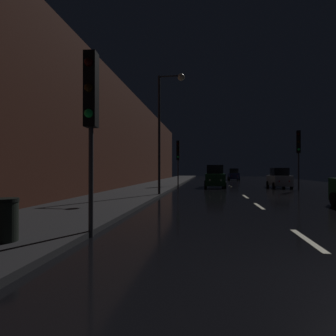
% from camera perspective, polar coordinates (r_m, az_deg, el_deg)
% --- Properties ---
extents(ground, '(27.40, 84.00, 0.02)m').
position_cam_1_polar(ground, '(28.61, 13.02, -3.78)').
color(ground, black).
extents(sidewalk_left, '(4.40, 84.00, 0.15)m').
position_cam_1_polar(sidewalk_left, '(28.96, -1.96, -3.58)').
color(sidewalk_left, '#28282B').
rests_on(sidewalk_left, ground).
extents(building_facade_left, '(0.80, 63.00, 9.39)m').
position_cam_1_polar(building_facade_left, '(26.30, -8.94, 6.18)').
color(building_facade_left, '#472319').
rests_on(building_facade_left, ground).
extents(lane_centerline, '(0.16, 33.45, 0.01)m').
position_cam_1_polar(lane_centerline, '(22.37, 14.38, -4.69)').
color(lane_centerline, beige).
rests_on(lane_centerline, ground).
extents(traffic_light_near_left, '(0.34, 0.47, 4.68)m').
position_cam_1_polar(traffic_light_near_left, '(7.30, -15.92, 12.96)').
color(traffic_light_near_left, '#38383A').
rests_on(traffic_light_near_left, ground).
extents(traffic_light_far_right, '(0.37, 0.48, 4.98)m').
position_cam_1_polar(traffic_light_far_right, '(25.24, 25.75, 4.06)').
color(traffic_light_far_right, '#38383A').
rests_on(traffic_light_far_right, ground).
extents(traffic_light_far_left, '(0.32, 0.46, 4.54)m').
position_cam_1_polar(traffic_light_far_left, '(26.53, 2.13, 3.03)').
color(traffic_light_far_left, '#38383A').
rests_on(traffic_light_far_left, ground).
extents(streetlamp_overhead, '(1.70, 0.44, 7.74)m').
position_cam_1_polar(streetlamp_overhead, '(17.45, -0.43, 10.79)').
color(streetlamp_overhead, '#2D2D30').
rests_on(streetlamp_overhead, ground).
extents(trash_bin_curbside, '(0.55, 0.55, 0.93)m').
position_cam_1_polar(trash_bin_curbside, '(6.92, -31.03, -9.29)').
color(trash_bin_curbside, black).
rests_on(trash_bin_curbside, sidewalk_left).
extents(car_approaching_headlights, '(1.97, 4.27, 2.15)m').
position_cam_1_polar(car_approaching_headlights, '(26.54, 9.80, -1.90)').
color(car_approaching_headlights, '#0F3819').
rests_on(car_approaching_headlights, ground).
extents(car_distant_taillights, '(1.75, 3.78, 1.91)m').
position_cam_1_polar(car_distant_taillights, '(46.10, 13.62, -1.38)').
color(car_distant_taillights, '#141E51').
rests_on(car_distant_taillights, ground).
extents(car_parked_right_far, '(1.72, 3.72, 1.87)m').
position_cam_1_polar(car_parked_right_far, '(27.90, 22.32, -2.07)').
color(car_parked_right_far, '#A5A8AD').
rests_on(car_parked_right_far, ground).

